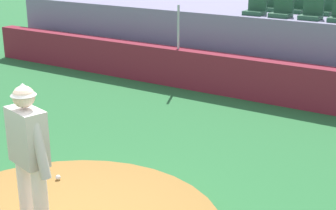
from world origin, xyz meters
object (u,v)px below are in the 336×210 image
pitcher (29,149)px  stadium_chair_2 (312,12)px  stadium_chair_4 (269,4)px  baseball (58,177)px  stadium_chair_1 (282,10)px  stadium_chair_5 (296,6)px  stadium_chair_6 (323,8)px  stadium_chair_0 (256,8)px

pitcher → stadium_chair_2: bearing=100.7°
stadium_chair_4 → stadium_chair_2: bearing=147.6°
baseball → stadium_chair_1: bearing=85.3°
stadium_chair_4 → stadium_chair_5: bearing=-178.7°
baseball → stadium_chair_6: bearing=80.8°
stadium_chair_2 → stadium_chair_4: (-1.40, 0.89, 0.00)m
baseball → stadium_chair_2: 7.39m
stadium_chair_0 → stadium_chair_1: same height
baseball → stadium_chair_4: bearing=90.7°
pitcher → baseball: bearing=138.2°
pitcher → stadium_chair_6: bearing=101.1°
stadium_chair_4 → pitcher: bearing=95.3°
stadium_chair_5 → pitcher: bearing=90.9°
pitcher → stadium_chair_0: 8.29m
pitcher → stadium_chair_4: (-0.85, 9.10, 0.61)m
baseball → stadium_chair_5: size_ratio=0.15×
stadium_chair_6 → pitcher: bearing=86.6°
baseball → stadium_chair_4: 8.14m
baseball → stadium_chair_0: bearing=90.9°
pitcher → stadium_chair_6: stadium_chair_6 is taller
stadium_chair_2 → stadium_chair_4: bearing=-32.4°
stadium_chair_0 → stadium_chair_6: (1.40, 0.89, 0.00)m
stadium_chair_1 → stadium_chair_5: 0.92m
pitcher → stadium_chair_4: bearing=109.9°
baseball → stadium_chair_6: (1.29, 8.00, 1.63)m
pitcher → stadium_chair_0: stadium_chair_0 is taller
baseball → stadium_chair_0: stadium_chair_0 is taller
stadium_chair_1 → stadium_chair_6: 1.16m
stadium_chair_2 → stadium_chair_1: bearing=1.2°
baseball → stadium_chair_6: stadium_chair_6 is taller
pitcher → stadium_chair_6: (0.55, 9.11, 0.61)m
baseball → pitcher: bearing=-56.3°
stadium_chair_0 → stadium_chair_5: 1.14m
stadium_chair_1 → stadium_chair_2: 0.72m
stadium_chair_0 → stadium_chair_2: 1.41m
pitcher → stadium_chair_5: 9.13m
baseball → stadium_chair_2: size_ratio=0.15×
pitcher → stadium_chair_2: (0.55, 8.21, 0.61)m
stadium_chair_0 → stadium_chair_1: bearing=177.6°
baseball → stadium_chair_5: bearing=85.7°
stadium_chair_2 → stadium_chair_6: 0.91m
stadium_chair_4 → stadium_chair_5: 0.70m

